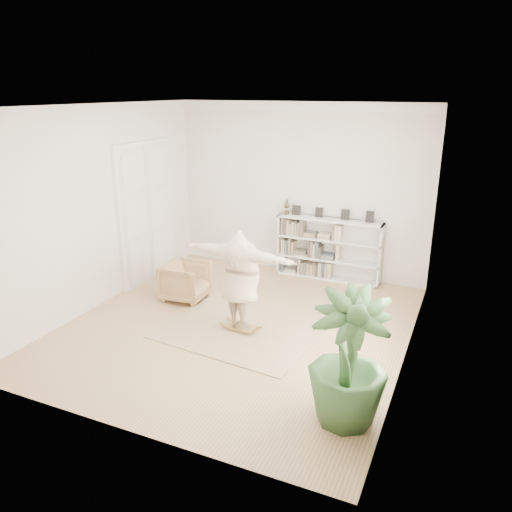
{
  "coord_description": "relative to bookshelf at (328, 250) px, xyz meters",
  "views": [
    {
      "loc": [
        3.4,
        -6.88,
        3.84
      ],
      "look_at": [
        0.16,
        0.4,
        1.16
      ],
      "focal_mm": 35.0,
      "sensor_mm": 36.0,
      "label": 1
    }
  ],
  "objects": [
    {
      "name": "floor",
      "position": [
        -0.74,
        -2.82,
        -0.64
      ],
      "size": [
        6.0,
        6.0,
        0.0
      ],
      "primitive_type": "plane",
      "color": "#977B4E",
      "rests_on": "ground"
    },
    {
      "name": "room_shell",
      "position": [
        -0.74,
        0.12,
        2.87
      ],
      "size": [
        6.0,
        6.0,
        6.0
      ],
      "color": "silver",
      "rests_on": "floor"
    },
    {
      "name": "doors",
      "position": [
        -3.45,
        -1.52,
        0.76
      ],
      "size": [
        0.09,
        1.78,
        2.92
      ],
      "color": "white",
      "rests_on": "floor"
    },
    {
      "name": "bookshelf",
      "position": [
        0.0,
        0.0,
        0.0
      ],
      "size": [
        2.2,
        0.35,
        1.64
      ],
      "color": "silver",
      "rests_on": "floor"
    },
    {
      "name": "armchair",
      "position": [
        -2.16,
        -2.18,
        -0.27
      ],
      "size": [
        0.85,
        0.83,
        0.72
      ],
      "primitive_type": "imported",
      "rotation": [
        0.0,
        0.0,
        1.65
      ],
      "color": "tan",
      "rests_on": "floor"
    },
    {
      "name": "rug",
      "position": [
        -0.62,
        -2.95,
        -0.63
      ],
      "size": [
        2.69,
        2.24,
        0.02
      ],
      "primitive_type": "cube",
      "rotation": [
        0.0,
        0.0,
        -0.1
      ],
      "color": "tan",
      "rests_on": "floor"
    },
    {
      "name": "rocker_board",
      "position": [
        -0.62,
        -2.95,
        -0.57
      ],
      "size": [
        0.51,
        0.34,
        0.1
      ],
      "rotation": [
        0.0,
        0.0,
        -0.1
      ],
      "color": "olive",
      "rests_on": "rug"
    },
    {
      "name": "person",
      "position": [
        -0.62,
        -2.95,
        0.32
      ],
      "size": [
        2.08,
        0.76,
        1.66
      ],
      "primitive_type": "imported",
      "rotation": [
        0.0,
        0.0,
        3.04
      ],
      "color": "beige",
      "rests_on": "rocker_board"
    },
    {
      "name": "houseplant",
      "position": [
        1.56,
        -4.57,
        0.2
      ],
      "size": [
        1.15,
        1.15,
        1.68
      ],
      "primitive_type": "imported",
      "rotation": [
        0.0,
        0.0,
        0.27
      ],
      "color": "#30552A",
      "rests_on": "floor"
    }
  ]
}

